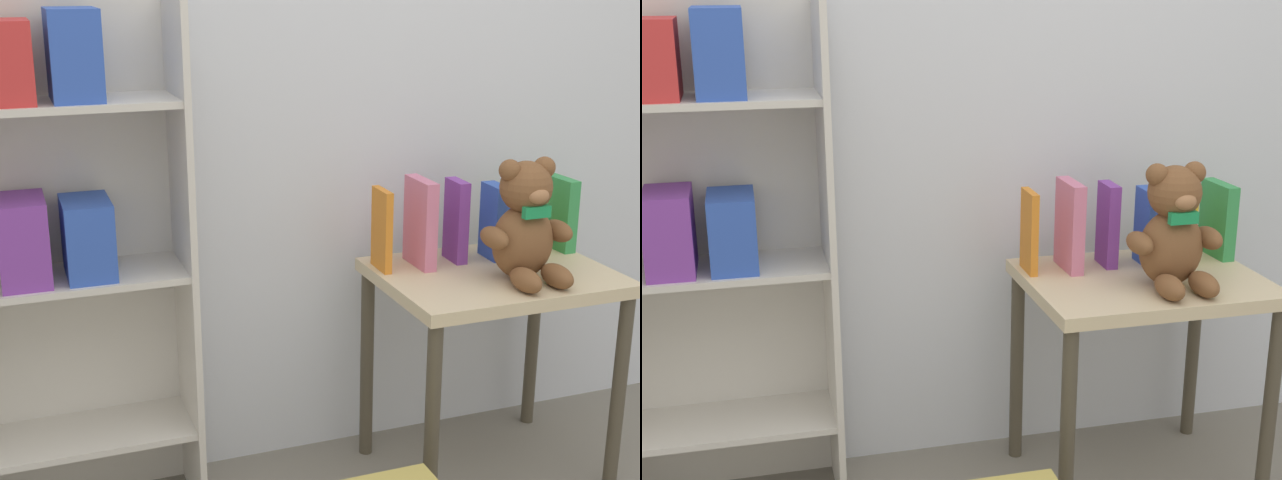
% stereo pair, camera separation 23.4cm
% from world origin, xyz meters
% --- Properties ---
extents(wall_back, '(4.80, 0.06, 2.50)m').
position_xyz_m(wall_back, '(0.00, 1.53, 1.25)').
color(wall_back, silver).
rests_on(wall_back, ground_plane).
extents(bookshelf_side, '(0.66, 0.27, 1.38)m').
position_xyz_m(bookshelf_side, '(-0.92, 1.37, 0.80)').
color(bookshelf_side, beige).
rests_on(bookshelf_side, ground_plane).
extents(display_table, '(0.64, 0.49, 0.63)m').
position_xyz_m(display_table, '(0.24, 1.18, 0.53)').
color(display_table, beige).
rests_on(display_table, ground_plane).
extents(teddy_bear, '(0.25, 0.23, 0.33)m').
position_xyz_m(teddy_bear, '(0.28, 1.09, 0.78)').
color(teddy_bear, brown).
rests_on(teddy_bear, display_table).
extents(book_standing_orange, '(0.02, 0.11, 0.23)m').
position_xyz_m(book_standing_orange, '(-0.05, 1.30, 0.75)').
color(book_standing_orange, orange).
rests_on(book_standing_orange, display_table).
extents(book_standing_pink, '(0.04, 0.15, 0.25)m').
position_xyz_m(book_standing_pink, '(0.06, 1.30, 0.76)').
color(book_standing_pink, '#D17093').
rests_on(book_standing_pink, display_table).
extents(book_standing_purple, '(0.04, 0.10, 0.24)m').
position_xyz_m(book_standing_purple, '(0.18, 1.30, 0.75)').
color(book_standing_purple, purple).
rests_on(book_standing_purple, display_table).
extents(book_standing_blue, '(0.05, 0.11, 0.22)m').
position_xyz_m(book_standing_blue, '(0.30, 1.29, 0.74)').
color(book_standing_blue, '#2D51B7').
rests_on(book_standing_blue, display_table).
extents(book_standing_yellow, '(0.03, 0.11, 0.21)m').
position_xyz_m(book_standing_yellow, '(0.41, 1.29, 0.74)').
color(book_standing_yellow, gold).
rests_on(book_standing_yellow, display_table).
extents(book_standing_green, '(0.04, 0.15, 0.22)m').
position_xyz_m(book_standing_green, '(0.53, 1.31, 0.74)').
color(book_standing_green, '#33934C').
rests_on(book_standing_green, display_table).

